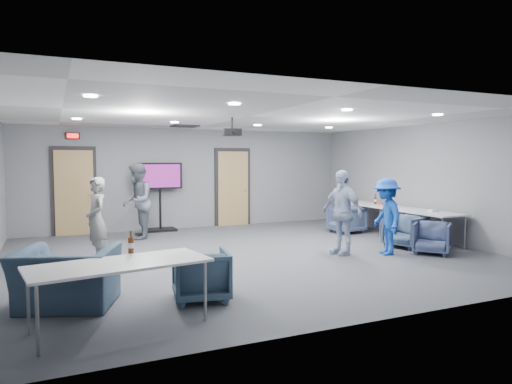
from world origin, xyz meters
name	(u,v)px	position (x,y,z in m)	size (l,w,h in m)	color
floor	(249,255)	(0.00, 0.00, 0.00)	(9.00, 9.00, 0.00)	#37393E
ceiling	(249,116)	(0.00, 0.00, 2.70)	(9.00, 9.00, 0.00)	white
wall_back	(191,179)	(0.00, 4.00, 1.35)	(9.00, 0.02, 2.70)	slate
wall_front	(386,204)	(0.00, -4.00, 1.35)	(9.00, 0.02, 2.70)	slate
wall_right	(425,182)	(4.50, 0.00, 1.35)	(0.02, 8.00, 2.70)	slate
door_left	(74,192)	(-3.00, 3.95, 1.07)	(1.06, 0.17, 2.24)	black
door_right	(233,188)	(1.20, 3.95, 1.07)	(1.06, 0.17, 2.24)	black
exit_sign	(73,136)	(-3.00, 3.93, 2.45)	(0.32, 0.08, 0.16)	black
hvac_diffuser	(185,126)	(-0.50, 2.80, 2.69)	(0.60, 0.60, 0.03)	black
downlights	(249,117)	(0.00, 0.00, 2.68)	(6.18, 3.78, 0.02)	white
person_a	(97,220)	(-2.78, 0.52, 0.78)	(0.57, 0.37, 1.55)	gray
person_b	(137,201)	(-1.68, 2.74, 0.89)	(0.87, 0.68, 1.79)	slate
person_c	(342,212)	(1.70, -0.68, 0.83)	(0.98, 0.41, 1.67)	#A4B4D3
person_d	(386,216)	(2.49, -1.06, 0.75)	(0.97, 0.56, 1.51)	#1945A5
chair_right_a	(346,219)	(3.35, 1.48, 0.34)	(0.73, 0.76, 0.69)	#3E4C6C
chair_right_b	(405,231)	(3.35, -0.64, 0.34)	(0.72, 0.74, 0.68)	#36475D
chair_right_c	(432,238)	(3.35, -1.40, 0.31)	(0.67, 0.69, 0.63)	#3B4566
chair_front_a	(201,275)	(-1.72, -2.40, 0.33)	(0.72, 0.74, 0.67)	#35495C
chair_front_b	(67,278)	(-3.35, -2.01, 0.38)	(1.16, 1.01, 0.75)	#334659
table_right_a	(368,205)	(4.00, 1.45, 0.69)	(0.80, 1.92, 0.73)	silver
table_right_b	(422,213)	(4.00, -0.45, 0.69)	(0.80, 1.92, 0.73)	silver
table_front_left	(120,266)	(-2.83, -3.00, 0.69)	(2.03, 1.10, 0.73)	silver
bottle_front	(131,245)	(-2.64, -2.52, 0.83)	(0.07, 0.07, 0.27)	#4F210D
bottle_right	(375,200)	(4.08, 1.25, 0.83)	(0.07, 0.07, 0.26)	#4F210D
snack_box	(382,204)	(4.19, 1.13, 0.75)	(0.18, 0.12, 0.04)	#C53B31
wrapper	(433,211)	(4.12, -0.66, 0.75)	(0.20, 0.14, 0.05)	silver
tv_stand	(160,192)	(-0.92, 3.75, 1.02)	(1.17, 0.56, 1.79)	black
projector	(232,132)	(-0.24, 0.27, 2.40)	(0.40, 0.37, 0.36)	black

